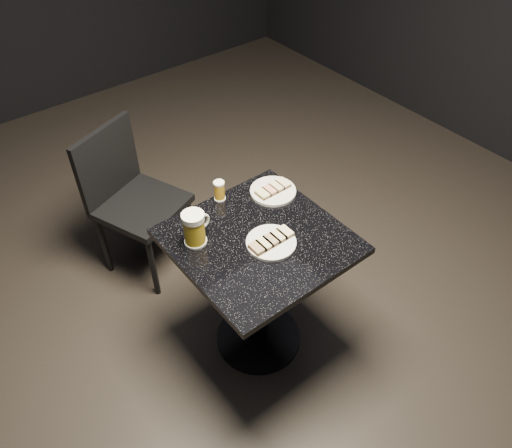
# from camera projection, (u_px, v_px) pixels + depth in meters

# --- Properties ---
(floor) EXTENTS (6.00, 6.00, 0.00)m
(floor) POSITION_uv_depth(u_px,v_px,m) (258.00, 338.00, 2.65)
(floor) COLOR black
(floor) RESTS_ON ground
(plate_large) EXTENTS (0.21, 0.21, 0.01)m
(plate_large) POSITION_uv_depth(u_px,v_px,m) (271.00, 243.00, 2.11)
(plate_large) COLOR silver
(plate_large) RESTS_ON table
(plate_small) EXTENTS (0.22, 0.22, 0.01)m
(plate_small) POSITION_uv_depth(u_px,v_px,m) (273.00, 191.00, 2.36)
(plate_small) COLOR silver
(plate_small) RESTS_ON table
(table) EXTENTS (0.70, 0.70, 0.75)m
(table) POSITION_uv_depth(u_px,v_px,m) (259.00, 275.00, 2.30)
(table) COLOR black
(table) RESTS_ON floor
(beer_mug) EXTENTS (0.14, 0.10, 0.16)m
(beer_mug) POSITION_uv_depth(u_px,v_px,m) (195.00, 228.00, 2.07)
(beer_mug) COLOR silver
(beer_mug) RESTS_ON table
(beer_tumbler) EXTENTS (0.06, 0.06, 0.10)m
(beer_tumbler) POSITION_uv_depth(u_px,v_px,m) (219.00, 191.00, 2.30)
(beer_tumbler) COLOR white
(beer_tumbler) RESTS_ON table
(chair) EXTENTS (0.54, 0.54, 0.88)m
(chair) POSITION_uv_depth(u_px,v_px,m) (130.00, 195.00, 2.74)
(chair) COLOR black
(chair) RESTS_ON floor
(canapes_on_plate_large) EXTENTS (0.20, 0.07, 0.02)m
(canapes_on_plate_large) POSITION_uv_depth(u_px,v_px,m) (271.00, 240.00, 2.10)
(canapes_on_plate_large) COLOR #4C3521
(canapes_on_plate_large) RESTS_ON plate_large
(canapes_on_plate_small) EXTENTS (0.17, 0.07, 0.02)m
(canapes_on_plate_small) POSITION_uv_depth(u_px,v_px,m) (273.00, 188.00, 2.35)
(canapes_on_plate_small) COLOR #4C3521
(canapes_on_plate_small) RESTS_ON plate_small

